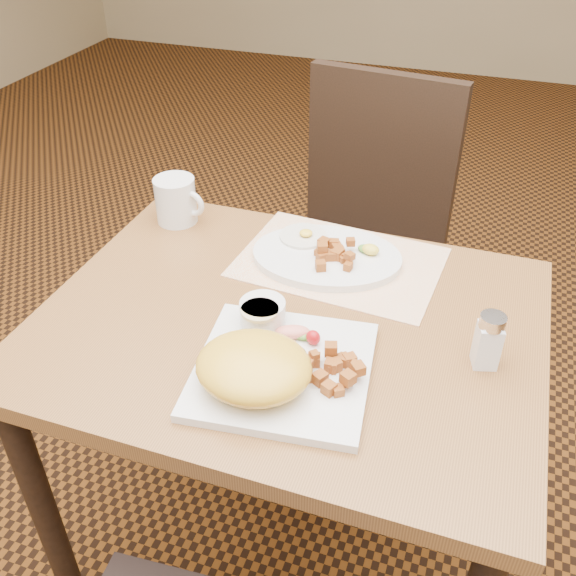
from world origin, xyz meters
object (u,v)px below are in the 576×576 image
(plate_square, at_px, (283,370))
(coffee_mug, at_px, (177,200))
(chair_far, at_px, (361,239))
(salt_shaker, at_px, (488,340))
(plate_oval, at_px, (327,257))
(table, at_px, (288,363))

(plate_square, relative_size, coffee_mug, 2.32)
(chair_far, relative_size, salt_shaker, 9.70)
(chair_far, height_order, coffee_mug, chair_far)
(plate_square, xyz_separation_m, plate_oval, (-0.03, 0.34, 0.00))
(coffee_mug, bearing_deg, plate_oval, -7.95)
(plate_oval, height_order, coffee_mug, coffee_mug)
(table, height_order, coffee_mug, coffee_mug)
(plate_square, relative_size, plate_oval, 0.92)
(table, bearing_deg, coffee_mug, 143.93)
(salt_shaker, xyz_separation_m, coffee_mug, (-0.69, 0.26, -0.00))
(table, bearing_deg, chair_far, 90.77)
(table, distance_m, plate_square, 0.18)
(salt_shaker, distance_m, coffee_mug, 0.74)
(chair_far, relative_size, plate_oval, 3.19)
(chair_far, bearing_deg, coffee_mug, 56.74)
(table, relative_size, plate_oval, 2.96)
(plate_oval, relative_size, salt_shaker, 3.05)
(table, bearing_deg, plate_square, -74.55)
(plate_oval, height_order, salt_shaker, salt_shaker)
(plate_square, bearing_deg, salt_shaker, 23.04)
(chair_far, distance_m, coffee_mug, 0.59)
(plate_oval, distance_m, coffee_mug, 0.37)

